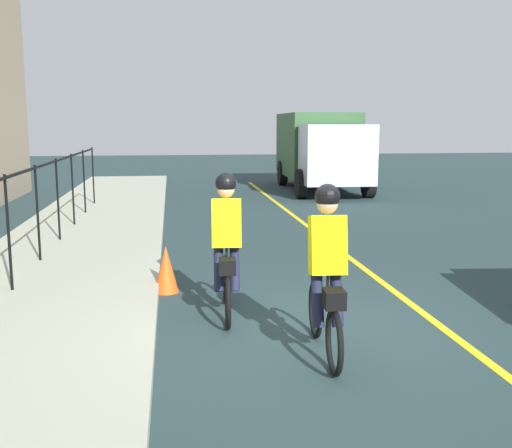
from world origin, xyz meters
The scene contains 7 objects.
ground_plane centered at (0.00, 0.00, 0.00)m, with size 80.00×80.00×0.00m, color #25393B.
lane_line_centre centered at (0.00, -1.60, 0.00)m, with size 36.00×0.12×0.01m, color yellow.
sidewalk centered at (0.00, 3.40, 0.07)m, with size 40.00×3.20×0.15m, color #A6AB96.
cyclist_lead centered at (-0.68, 0.03, 0.91)m, with size 1.71×0.38×1.83m.
cyclist_follow centered at (0.79, 0.92, 0.91)m, with size 1.71×0.38×1.83m.
box_truck_background centered at (14.90, -3.79, 1.55)m, with size 6.81×2.78×2.78m.
traffic_cone_near centered at (2.04, 1.69, 0.34)m, with size 0.36×0.36×0.68m, color #F35016.
Camera 1 is at (-6.52, 1.58, 2.43)m, focal length 42.17 mm.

